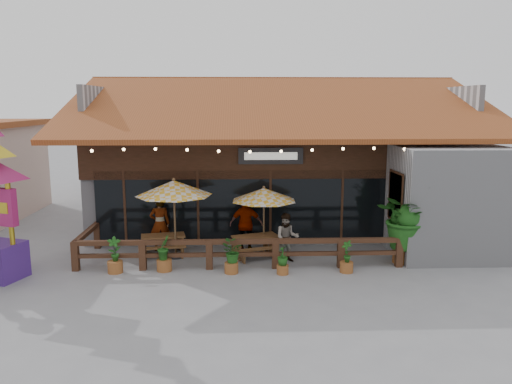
{
  "coord_description": "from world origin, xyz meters",
  "views": [
    {
      "loc": [
        -1.64,
        -15.03,
        4.94
      ],
      "look_at": [
        -1.01,
        1.5,
        2.01
      ],
      "focal_mm": 35.0,
      "sensor_mm": 36.0,
      "label": 1
    }
  ],
  "objects_px": {
    "picnic_table_right": "(255,243)",
    "umbrella_right": "(264,195)",
    "picnic_table_left": "(163,242)",
    "tropical_plant": "(405,218)",
    "umbrella_left": "(174,188)"
  },
  "relations": [
    {
      "from": "picnic_table_right",
      "to": "umbrella_right",
      "type": "bearing_deg",
      "value": 39.96
    },
    {
      "from": "picnic_table_left",
      "to": "tropical_plant",
      "type": "bearing_deg",
      "value": -8.12
    },
    {
      "from": "picnic_table_right",
      "to": "tropical_plant",
      "type": "bearing_deg",
      "value": -9.87
    },
    {
      "from": "umbrella_right",
      "to": "tropical_plant",
      "type": "bearing_deg",
      "value": -13.5
    },
    {
      "from": "umbrella_right",
      "to": "picnic_table_right",
      "type": "distance_m",
      "value": 1.59
    },
    {
      "from": "umbrella_left",
      "to": "umbrella_right",
      "type": "bearing_deg",
      "value": 4.83
    },
    {
      "from": "umbrella_left",
      "to": "umbrella_right",
      "type": "height_order",
      "value": "umbrella_left"
    },
    {
      "from": "umbrella_left",
      "to": "tropical_plant",
      "type": "distance_m",
      "value": 7.34
    },
    {
      "from": "umbrella_right",
      "to": "tropical_plant",
      "type": "xyz_separation_m",
      "value": [
        4.35,
        -1.05,
        -0.59
      ]
    },
    {
      "from": "umbrella_right",
      "to": "picnic_table_left",
      "type": "distance_m",
      "value": 3.67
    },
    {
      "from": "tropical_plant",
      "to": "picnic_table_right",
      "type": "bearing_deg",
      "value": 170.13
    },
    {
      "from": "umbrella_left",
      "to": "picnic_table_right",
      "type": "distance_m",
      "value": 3.17
    },
    {
      "from": "picnic_table_left",
      "to": "tropical_plant",
      "type": "distance_m",
      "value": 7.82
    },
    {
      "from": "picnic_table_right",
      "to": "picnic_table_left",
      "type": "bearing_deg",
      "value": 174.57
    },
    {
      "from": "tropical_plant",
      "to": "umbrella_right",
      "type": "bearing_deg",
      "value": 166.5
    }
  ]
}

